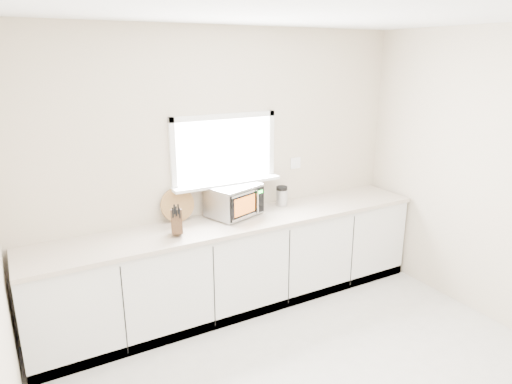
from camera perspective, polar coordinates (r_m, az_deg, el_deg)
back_wall at (r=4.52m, az=-4.04°, el=2.99°), size 4.00×0.17×2.70m
cabinets at (r=4.58m, az=-2.20°, el=-9.09°), size 3.92×0.60×0.88m
countertop at (r=4.39m, az=-2.20°, el=-3.72°), size 3.92×0.64×0.04m
microwave at (r=4.44m, az=-2.75°, el=-1.00°), size 0.57×0.51×0.31m
knife_block at (r=4.04m, az=-9.91°, el=-3.59°), size 0.15×0.22×0.29m
cutting_board at (r=4.35m, az=-9.78°, el=-1.57°), size 0.33×0.08×0.33m
coffee_grinder at (r=4.76m, az=3.23°, el=-0.49°), size 0.15×0.15×0.21m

